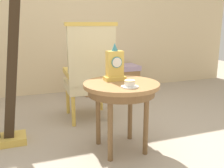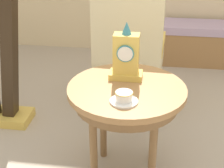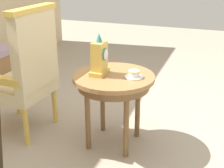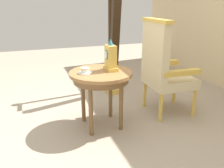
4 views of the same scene
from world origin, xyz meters
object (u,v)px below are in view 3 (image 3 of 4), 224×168
at_px(side_table, 114,84).
at_px(armchair, 26,70).
at_px(mantel_clock, 99,58).
at_px(teacup_left, 134,74).

height_order(side_table, armchair, armchair).
bearing_deg(side_table, mantel_clock, 99.15).
height_order(mantel_clock, armchair, armchair).
distance_m(side_table, armchair, 0.79).
distance_m(teacup_left, mantel_clock, 0.30).
xyz_separation_m(side_table, mantel_clock, (-0.02, 0.11, 0.21)).
height_order(side_table, teacup_left, teacup_left).
xyz_separation_m(mantel_clock, armchair, (-0.04, 0.68, -0.17)).
distance_m(side_table, teacup_left, 0.20).
height_order(teacup_left, armchair, armchair).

